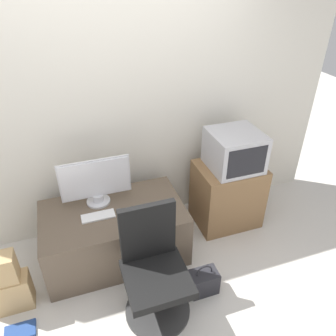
% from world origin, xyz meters
% --- Properties ---
extents(ground_plane, '(12.00, 12.00, 0.00)m').
position_xyz_m(ground_plane, '(0.00, 0.00, 0.00)').
color(ground_plane, beige).
extents(wall_back, '(4.40, 0.05, 2.60)m').
position_xyz_m(wall_back, '(0.00, 1.32, 1.30)').
color(wall_back, silver).
rests_on(wall_back, ground_plane).
extents(desk, '(1.27, 0.73, 0.54)m').
position_xyz_m(desk, '(-0.23, 0.81, 0.27)').
color(desk, brown).
rests_on(desk, ground_plane).
extents(side_stand, '(0.65, 0.51, 0.69)m').
position_xyz_m(side_stand, '(0.99, 0.92, 0.34)').
color(side_stand, olive).
rests_on(side_stand, ground_plane).
extents(main_monitor, '(0.63, 0.21, 0.45)m').
position_xyz_m(main_monitor, '(-0.32, 0.97, 0.76)').
color(main_monitor, silver).
rests_on(main_monitor, desk).
extents(keyboard, '(0.29, 0.11, 0.01)m').
position_xyz_m(keyboard, '(-0.36, 0.77, 0.54)').
color(keyboard, white).
rests_on(keyboard, desk).
extents(mouse, '(0.05, 0.04, 0.02)m').
position_xyz_m(mouse, '(-0.17, 0.78, 0.55)').
color(mouse, '#4C4C51').
rests_on(mouse, desk).
extents(crt_tv, '(0.48, 0.48, 0.37)m').
position_xyz_m(crt_tv, '(1.01, 0.91, 0.87)').
color(crt_tv, '#B7B7BC').
rests_on(crt_tv, side_stand).
extents(office_chair, '(0.52, 0.52, 0.94)m').
position_xyz_m(office_chair, '(-0.04, 0.15, 0.39)').
color(office_chair, '#333333').
rests_on(office_chair, ground_plane).
extents(cardboard_box_lower, '(0.31, 0.18, 0.32)m').
position_xyz_m(cardboard_box_lower, '(-1.14, 0.52, 0.16)').
color(cardboard_box_lower, tan).
rests_on(cardboard_box_lower, ground_plane).
extents(cardboard_box_upper, '(0.21, 0.16, 0.25)m').
position_xyz_m(cardboard_box_upper, '(-1.14, 0.52, 0.44)').
color(cardboard_box_upper, tan).
rests_on(cardboard_box_upper, cardboard_box_lower).
extents(handbag, '(0.24, 0.16, 0.30)m').
position_xyz_m(handbag, '(0.39, 0.15, 0.11)').
color(handbag, '#232328').
rests_on(handbag, ground_plane).
extents(book, '(0.23, 0.14, 0.02)m').
position_xyz_m(book, '(-1.10, 0.25, 0.01)').
color(book, navy).
rests_on(book, ground_plane).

